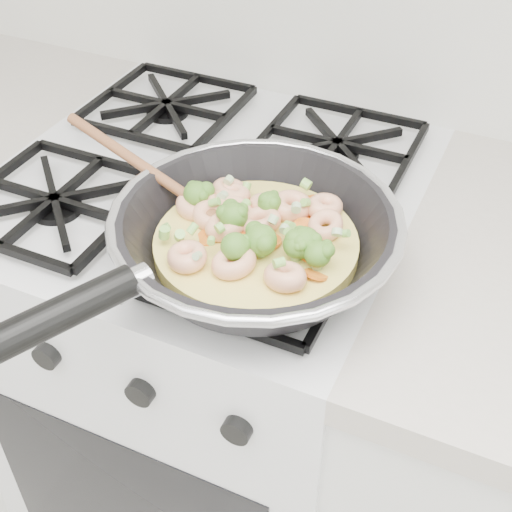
% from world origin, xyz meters
% --- Properties ---
extents(stove, '(0.60, 0.60, 0.92)m').
position_xyz_m(stove, '(0.00, 1.70, 0.46)').
color(stove, white).
rests_on(stove, ground).
extents(skillet, '(0.47, 0.48, 0.10)m').
position_xyz_m(skillet, '(0.15, 1.54, 0.96)').
color(skillet, black).
rests_on(skillet, stove).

